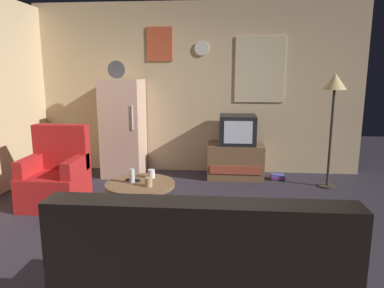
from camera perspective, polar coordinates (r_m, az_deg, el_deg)
ground_plane at (r=3.70m, az=-2.33°, el=-14.25°), size 12.00×12.00×0.00m
wall_with_art at (r=5.78m, az=0.71°, el=8.80°), size 5.20×0.12×2.67m
fridge at (r=5.66m, az=-10.87°, el=2.57°), size 0.60×0.62×1.77m
tv_stand at (r=5.55m, az=6.93°, el=-2.66°), size 0.84×0.53×0.53m
crt_tv at (r=5.45m, az=7.27°, el=2.28°), size 0.54×0.51×0.44m
standing_lamp at (r=5.25m, az=21.75°, el=7.93°), size 0.32×0.32×1.59m
coffee_table at (r=3.83m, az=-8.18°, el=-9.54°), size 0.72×0.72×0.48m
wine_glass at (r=3.74m, az=-9.54°, el=-5.06°), size 0.05×0.05×0.15m
mug_ceramic_white at (r=3.90m, az=-6.50°, el=-4.72°), size 0.08×0.08×0.09m
mug_ceramic_tan at (r=3.62m, az=-6.95°, el=-6.03°), size 0.08×0.08×0.09m
remote_control at (r=3.82m, az=-9.38°, el=-5.69°), size 0.16×0.07×0.02m
armchair at (r=4.70m, az=-20.84°, el=-4.98°), size 0.68×0.68×0.96m
couch at (r=2.40m, az=1.67°, el=-21.00°), size 1.70×0.80×0.92m
book_stack at (r=5.59m, az=13.51°, el=-5.15°), size 0.21×0.18×0.08m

